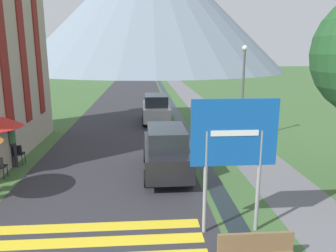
{
  "coord_description": "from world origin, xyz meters",
  "views": [
    {
      "loc": [
        -1.21,
        -3.2,
        4.52
      ],
      "look_at": [
        -0.22,
        10.0,
        1.51
      ],
      "focal_mm": 35.0,
      "sensor_mm": 36.0,
      "label": 1
    }
  ],
  "objects_px": {
    "road_sign": "(234,145)",
    "streetlamp": "(243,85)",
    "parked_car_near": "(166,150)",
    "parked_car_far": "(156,108)",
    "person_standing_terrace": "(12,142)",
    "cafe_chair_far_right": "(18,153)"
  },
  "relations": [
    {
      "from": "road_sign",
      "to": "parked_car_near",
      "type": "height_order",
      "value": "road_sign"
    },
    {
      "from": "road_sign",
      "to": "person_standing_terrace",
      "type": "bearing_deg",
      "value": 143.84
    },
    {
      "from": "road_sign",
      "to": "parked_car_near",
      "type": "xyz_separation_m",
      "value": [
        -1.36,
        4.25,
        -1.42
      ]
    },
    {
      "from": "road_sign",
      "to": "parked_car_near",
      "type": "relative_size",
      "value": 0.84
    },
    {
      "from": "road_sign",
      "to": "person_standing_terrace",
      "type": "xyz_separation_m",
      "value": [
        -7.42,
        5.42,
        -1.28
      ]
    },
    {
      "from": "road_sign",
      "to": "parked_car_far",
      "type": "distance_m",
      "value": 13.74
    },
    {
      "from": "road_sign",
      "to": "streetlamp",
      "type": "relative_size",
      "value": 0.71
    },
    {
      "from": "cafe_chair_far_right",
      "to": "parked_car_near",
      "type": "bearing_deg",
      "value": -12.18
    },
    {
      "from": "parked_car_near",
      "to": "parked_car_far",
      "type": "distance_m",
      "value": 9.35
    },
    {
      "from": "parked_car_far",
      "to": "cafe_chair_far_right",
      "type": "height_order",
      "value": "parked_car_far"
    },
    {
      "from": "parked_car_far",
      "to": "person_standing_terrace",
      "type": "bearing_deg",
      "value": -126.44
    },
    {
      "from": "road_sign",
      "to": "parked_car_far",
      "type": "bearing_deg",
      "value": 95.79
    },
    {
      "from": "cafe_chair_far_right",
      "to": "streetlamp",
      "type": "distance_m",
      "value": 10.96
    },
    {
      "from": "road_sign",
      "to": "streetlamp",
      "type": "height_order",
      "value": "streetlamp"
    },
    {
      "from": "person_standing_terrace",
      "to": "road_sign",
      "type": "bearing_deg",
      "value": -36.16
    },
    {
      "from": "cafe_chair_far_right",
      "to": "parked_car_far",
      "type": "bearing_deg",
      "value": 54.3
    },
    {
      "from": "parked_car_far",
      "to": "road_sign",
      "type": "bearing_deg",
      "value": -84.21
    },
    {
      "from": "person_standing_terrace",
      "to": "cafe_chair_far_right",
      "type": "bearing_deg",
      "value": 64.14
    },
    {
      "from": "parked_car_near",
      "to": "road_sign",
      "type": "bearing_deg",
      "value": -72.26
    },
    {
      "from": "road_sign",
      "to": "parked_car_near",
      "type": "distance_m",
      "value": 4.68
    },
    {
      "from": "parked_car_near",
      "to": "cafe_chair_far_right",
      "type": "distance_m",
      "value": 6.13
    },
    {
      "from": "road_sign",
      "to": "parked_car_far",
      "type": "height_order",
      "value": "road_sign"
    }
  ]
}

